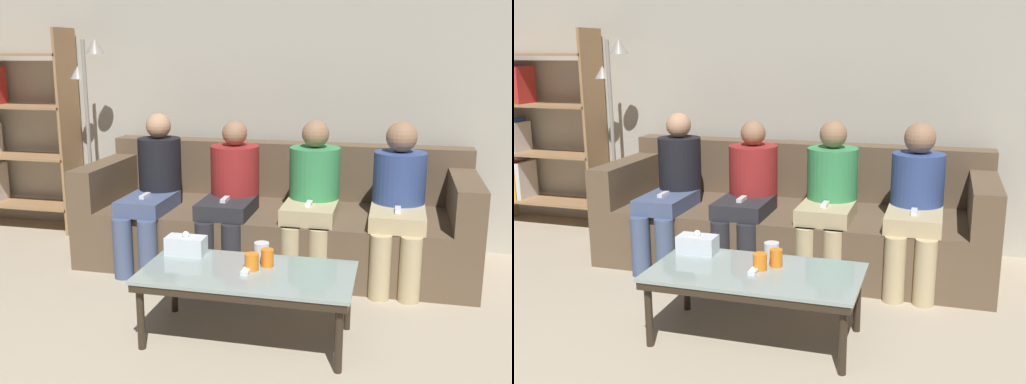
# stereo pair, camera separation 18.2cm
# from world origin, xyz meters

# --- Properties ---
(wall_back) EXTENTS (12.00, 0.06, 2.60)m
(wall_back) POSITION_xyz_m (0.00, 3.81, 1.30)
(wall_back) COLOR #B7B2A3
(wall_back) RESTS_ON ground_plane
(couch) EXTENTS (2.71, 0.97, 0.82)m
(couch) POSITION_xyz_m (0.00, 3.26, 0.30)
(couch) COLOR brown
(couch) RESTS_ON ground_plane
(coffee_table) EXTENTS (1.11, 0.57, 0.38)m
(coffee_table) POSITION_xyz_m (0.10, 2.01, 0.34)
(coffee_table) COLOR #8C9E99
(coffee_table) RESTS_ON ground_plane
(cup_near_left) EXTENTS (0.07, 0.07, 0.09)m
(cup_near_left) POSITION_xyz_m (0.11, 2.03, 0.43)
(cup_near_left) COLOR orange
(cup_near_left) RESTS_ON coffee_table
(cup_near_right) EXTENTS (0.07, 0.07, 0.09)m
(cup_near_right) POSITION_xyz_m (0.18, 2.10, 0.43)
(cup_near_right) COLOR orange
(cup_near_right) RESTS_ON coffee_table
(cup_far_center) EXTENTS (0.08, 0.08, 0.10)m
(cup_far_center) POSITION_xyz_m (0.13, 2.19, 0.43)
(cup_far_center) COLOR silver
(cup_far_center) RESTS_ON coffee_table
(tissue_box) EXTENTS (0.22, 0.12, 0.13)m
(tissue_box) POSITION_xyz_m (-0.31, 2.19, 0.43)
(tissue_box) COLOR silver
(tissue_box) RESTS_ON coffee_table
(game_remote) EXTENTS (0.04, 0.15, 0.02)m
(game_remote) POSITION_xyz_m (0.10, 2.01, 0.39)
(game_remote) COLOR white
(game_remote) RESTS_ON coffee_table
(bookshelf) EXTENTS (1.01, 0.32, 1.68)m
(bookshelf) POSITION_xyz_m (-2.44, 3.58, 0.83)
(bookshelf) COLOR #9E754C
(bookshelf) RESTS_ON ground_plane
(standing_lamp) EXTENTS (0.31, 0.26, 1.59)m
(standing_lamp) POSITION_xyz_m (-1.54, 3.44, 0.98)
(standing_lamp) COLOR gray
(standing_lamp) RESTS_ON ground_plane
(seated_person_left_end) EXTENTS (0.31, 0.69, 1.07)m
(seated_person_left_end) POSITION_xyz_m (-0.85, 3.02, 0.56)
(seated_person_left_end) COLOR #47567A
(seated_person_left_end) RESTS_ON ground_plane
(seated_person_mid_left) EXTENTS (0.34, 0.66, 1.03)m
(seated_person_mid_left) POSITION_xyz_m (-0.28, 3.04, 0.55)
(seated_person_mid_left) COLOR #28282D
(seated_person_mid_left) RESTS_ON ground_plane
(seated_person_mid_right) EXTENTS (0.34, 0.64, 1.05)m
(seated_person_mid_right) POSITION_xyz_m (0.28, 3.05, 0.56)
(seated_person_mid_right) COLOR tan
(seated_person_mid_right) RESTS_ON ground_plane
(seated_person_right_end) EXTENTS (0.34, 0.67, 1.05)m
(seated_person_right_end) POSITION_xyz_m (0.85, 3.04, 0.57)
(seated_person_right_end) COLOR tan
(seated_person_right_end) RESTS_ON ground_plane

